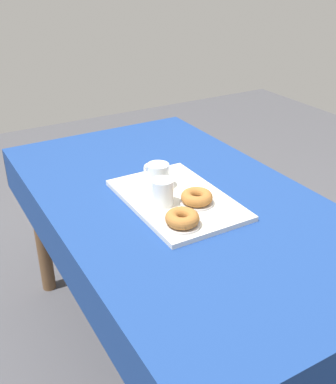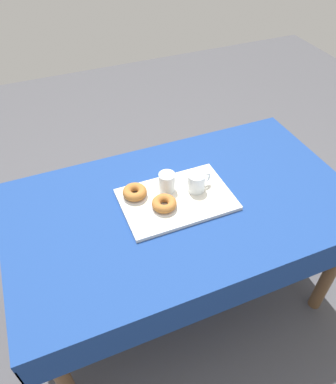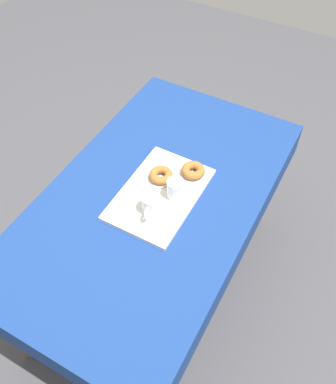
# 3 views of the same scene
# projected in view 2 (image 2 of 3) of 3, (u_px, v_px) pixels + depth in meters

# --- Properties ---
(ground_plane) EXTENTS (6.00, 6.00, 0.00)m
(ground_plane) POSITION_uv_depth(u_px,v_px,m) (180.00, 293.00, 2.08)
(ground_plane) COLOR #47474C
(dining_table) EXTENTS (1.51, 0.87, 0.72)m
(dining_table) POSITION_uv_depth(u_px,v_px,m) (183.00, 217.00, 1.65)
(dining_table) COLOR navy
(dining_table) RESTS_ON ground
(serving_tray) EXTENTS (0.47, 0.31, 0.02)m
(serving_tray) POSITION_uv_depth(u_px,v_px,m) (177.00, 199.00, 1.59)
(serving_tray) COLOR silver
(serving_tray) RESTS_ON dining_table
(tea_mug_left) EXTENTS (0.12, 0.08, 0.09)m
(tea_mug_left) POSITION_uv_depth(u_px,v_px,m) (197.00, 183.00, 1.60)
(tea_mug_left) COLOR white
(tea_mug_left) RESTS_ON serving_tray
(water_glass_near) EXTENTS (0.07, 0.07, 0.09)m
(water_glass_near) POSITION_uv_depth(u_px,v_px,m) (167.00, 183.00, 1.60)
(water_glass_near) COLOR white
(water_glass_near) RESTS_ON serving_tray
(donut_plate_left) EXTENTS (0.11, 0.11, 0.01)m
(donut_plate_left) POSITION_uv_depth(u_px,v_px,m) (164.00, 207.00, 1.54)
(donut_plate_left) COLOR silver
(donut_plate_left) RESTS_ON serving_tray
(sugar_donut_left) EXTENTS (0.10, 0.10, 0.04)m
(sugar_donut_left) POSITION_uv_depth(u_px,v_px,m) (164.00, 203.00, 1.52)
(sugar_donut_left) COLOR #A3662D
(sugar_donut_left) RESTS_ON donut_plate_left
(donut_plate_right) EXTENTS (0.11, 0.11, 0.01)m
(donut_plate_right) POSITION_uv_depth(u_px,v_px,m) (135.00, 196.00, 1.59)
(donut_plate_right) COLOR silver
(donut_plate_right) RESTS_ON serving_tray
(sugar_donut_right) EXTENTS (0.10, 0.10, 0.04)m
(sugar_donut_right) POSITION_uv_depth(u_px,v_px,m) (135.00, 192.00, 1.57)
(sugar_donut_right) COLOR #A3662D
(sugar_donut_right) RESTS_ON donut_plate_right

